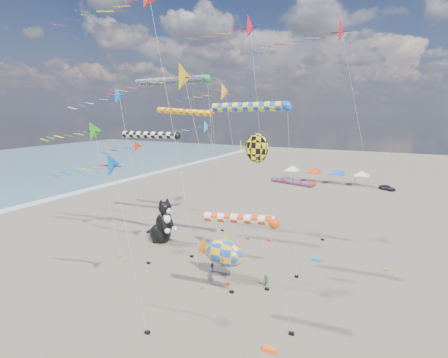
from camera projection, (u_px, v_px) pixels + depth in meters
name	position (u px, v px, depth m)	size (l,w,h in m)	color
ground	(145.00, 331.00, 25.25)	(260.00, 260.00, 0.00)	brown
delta_kite_0	(104.00, 99.00, 35.19)	(10.31, 1.80, 18.10)	blue
delta_kite_1	(206.00, 129.00, 49.46)	(11.03, 2.00, 14.48)	#12B1D8
delta_kite_2	(83.00, 134.00, 37.40)	(11.94, 2.38, 14.71)	#288C20
delta_kite_3	(102.00, 171.00, 24.19)	(8.28, 1.77, 12.78)	blue
delta_kite_4	(140.00, 6.00, 29.07)	(14.46, 2.29, 25.76)	red
delta_kite_5	(237.00, 29.00, 39.83)	(15.11, 2.91, 26.52)	#FA0C30
delta_kite_6	(346.00, 36.00, 32.70)	(12.89, 2.31, 23.99)	red
delta_kite_7	(220.00, 94.00, 41.51)	(11.20, 2.39, 19.14)	#FFA121
delta_kite_8	(178.00, 81.00, 29.27)	(12.44, 2.44, 19.58)	#E8A40C
delta_kite_9	(125.00, 149.00, 44.38)	(9.63, 1.66, 12.10)	#FF2906
windsock_0	(243.00, 220.00, 24.95)	(7.09, 0.76, 8.41)	#D6450F
windsock_1	(152.00, 136.00, 37.55)	(8.93, 0.77, 13.49)	black
windsock_2	(175.00, 81.00, 40.22)	(11.19, 0.90, 19.54)	#188636
windsock_3	(254.00, 107.00, 32.36)	(8.97, 0.91, 16.48)	blue
windsock_4	(294.00, 183.00, 43.26)	(6.97, 0.70, 7.27)	red
windsock_5	(187.00, 112.00, 45.59)	(9.97, 0.81, 15.96)	orange
angelfish_kite	(254.00, 149.00, 31.36)	(3.74, 3.02, 13.68)	yellow
cat_inflatable	(162.00, 220.00, 41.80)	(4.16, 2.08, 5.61)	black
fish_inflatable	(223.00, 253.00, 32.73)	(5.35, 2.16, 4.56)	blue
person_adult	(210.00, 277.00, 31.75)	(0.60, 0.39, 1.65)	slate
child_green	(266.00, 281.00, 31.40)	(0.57, 0.44, 1.17)	#197830
child_blue	(212.00, 267.00, 34.49)	(0.57, 0.24, 0.97)	#2C38A5
kite_bag_0	(317.00, 260.00, 36.97)	(0.90, 0.44, 0.30)	blue
kite_bag_1	(270.00, 350.00, 23.04)	(0.90, 0.44, 0.30)	#FF5E15
kite_bag_2	(231.00, 264.00, 35.99)	(0.90, 0.44, 0.30)	black
tent_row	(326.00, 169.00, 76.71)	(19.20, 4.20, 3.80)	white
parked_car	(387.00, 188.00, 69.95)	(1.30, 3.23, 1.10)	#26262D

